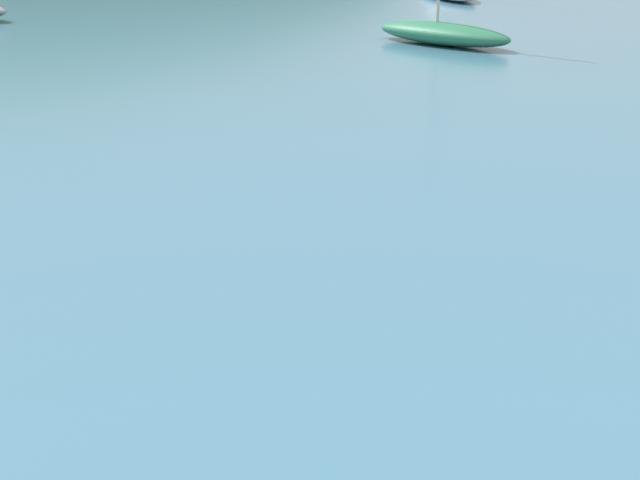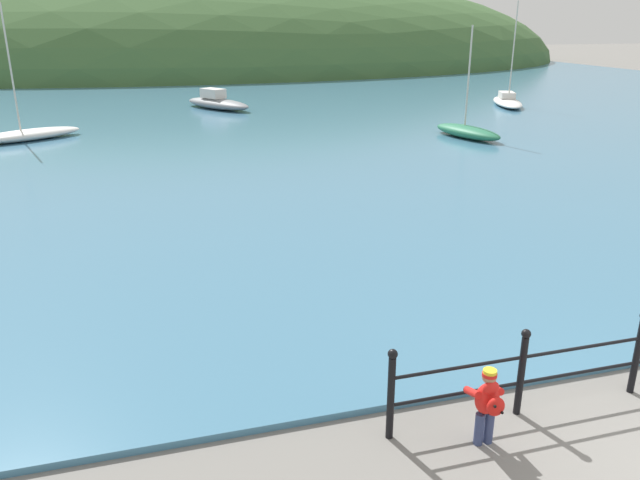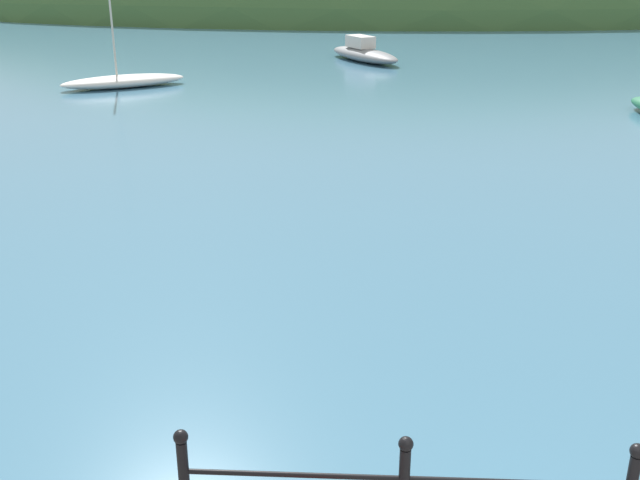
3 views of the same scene
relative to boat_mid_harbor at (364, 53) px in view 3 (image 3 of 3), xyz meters
The scene contains 4 objects.
water 2.30m from the boat_mid_harbor, 51.99° to the left, with size 80.00×60.00×0.10m, color teal.
far_hillside 35.87m from the boat_mid_harbor, 87.77° to the left, with size 83.95×46.17×19.76m.
boat_mid_harbor is the anchor object (origin of this frame).
boat_white_sailboat 11.14m from the boat_mid_harbor, 140.42° to the right, with size 4.44×3.24×5.25m.
Camera 3 is at (-1.64, -3.34, 4.73)m, focal length 42.00 mm.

